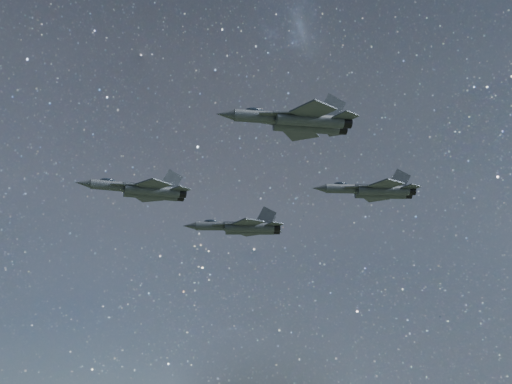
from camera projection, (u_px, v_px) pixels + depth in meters
name	position (u px, v px, depth m)	size (l,w,h in m)	color
jet_lead	(143.00, 190.00, 81.11)	(15.41, 10.71, 3.87)	#2C3338
jet_left	(242.00, 227.00, 109.35)	(18.27, 11.96, 4.71)	#2C3338
jet_right	(297.00, 121.00, 68.68)	(16.27, 10.98, 4.10)	#2C3338
jet_slot	(373.00, 190.00, 86.41)	(15.31, 10.12, 3.91)	#2C3338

